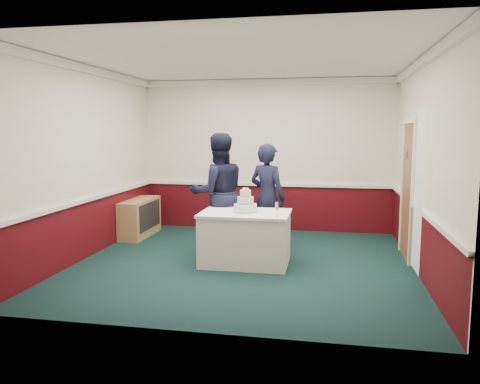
% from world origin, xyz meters
% --- Properties ---
extents(ground, '(5.00, 5.00, 0.00)m').
position_xyz_m(ground, '(0.00, 0.00, 0.00)').
color(ground, '#13302D').
rests_on(ground, ground).
extents(room_shell, '(5.00, 5.00, 3.00)m').
position_xyz_m(room_shell, '(0.08, 0.61, 1.97)').
color(room_shell, silver).
rests_on(room_shell, ground).
extents(sideboard, '(0.41, 1.20, 0.70)m').
position_xyz_m(sideboard, '(-2.28, 1.47, 0.35)').
color(sideboard, '#A67F50').
rests_on(sideboard, ground).
extents(cake_table, '(1.32, 0.92, 0.79)m').
position_xyz_m(cake_table, '(0.03, -0.02, 0.40)').
color(cake_table, white).
rests_on(cake_table, ground).
extents(wedding_cake, '(0.35, 0.35, 0.36)m').
position_xyz_m(wedding_cake, '(0.03, -0.02, 0.90)').
color(wedding_cake, white).
rests_on(wedding_cake, cake_table).
extents(cake_knife, '(0.05, 0.22, 0.00)m').
position_xyz_m(cake_knife, '(-0.00, -0.22, 0.79)').
color(cake_knife, silver).
rests_on(cake_knife, cake_table).
extents(champagne_flute, '(0.05, 0.05, 0.21)m').
position_xyz_m(champagne_flute, '(0.53, -0.30, 0.93)').
color(champagne_flute, silver).
rests_on(champagne_flute, cake_table).
extents(person_man, '(1.18, 1.08, 1.96)m').
position_xyz_m(person_man, '(-0.54, 0.62, 0.98)').
color(person_man, black).
rests_on(person_man, ground).
extents(person_woman, '(0.77, 0.67, 1.79)m').
position_xyz_m(person_woman, '(0.24, 0.86, 0.89)').
color(person_woman, black).
rests_on(person_woman, ground).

